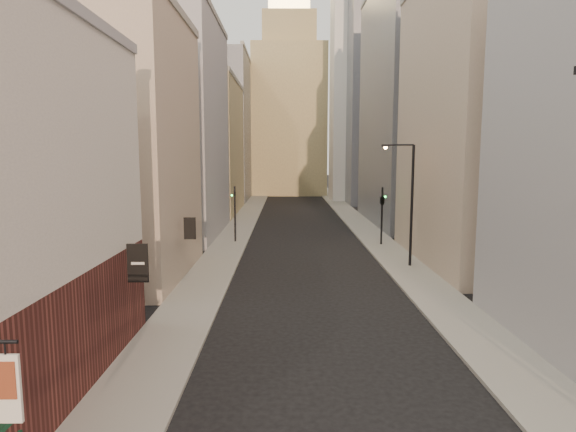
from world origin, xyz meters
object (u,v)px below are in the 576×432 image
Objects in this scene: white_tower at (356,89)px; streetlamp_mid at (409,198)px; traffic_light_left at (235,202)px; traffic_light_right at (382,201)px; clock_tower at (289,104)px.

white_tower reaches higher than streetlamp_mid.
streetlamp_mid is 15.80m from traffic_light_left.
white_tower is 8.30× the size of traffic_light_right.
traffic_light_left is (-5.09, -54.37, -14.00)m from clock_tower.
clock_tower is 8.98× the size of traffic_light_right.
clock_tower is 5.34× the size of streetlamp_mid.
traffic_light_left is 1.00× the size of traffic_light_right.
streetlamp_mid is 1.68× the size of traffic_light_right.
white_tower is 4.93× the size of streetlamp_mid.
streetlamp_mid is 7.87m from traffic_light_right.
streetlamp_mid is at bearing -83.11° from clock_tower.
traffic_light_left is at bearing 163.14° from streetlamp_mid.
clock_tower is at bearing 128.16° from white_tower.
clock_tower is 57.95m from traffic_light_right.
clock_tower is 8.98× the size of traffic_light_left.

